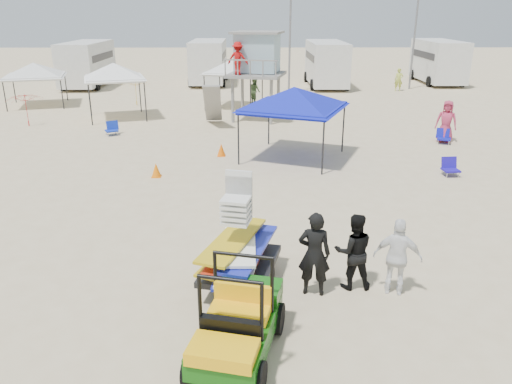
{
  "coord_description": "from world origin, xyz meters",
  "views": [
    {
      "loc": [
        0.41,
        -8.58,
        5.57
      ],
      "look_at": [
        0.5,
        3.0,
        1.3
      ],
      "focal_mm": 35.0,
      "sensor_mm": 36.0,
      "label": 1
    }
  ],
  "objects_px": {
    "surf_trailer": "(240,247)",
    "man_left": "(314,254)",
    "lifeguard_tower": "(255,56)",
    "canopy_blue": "(294,91)",
    "utility_cart": "(236,317)"
  },
  "relations": [
    {
      "from": "surf_trailer",
      "to": "man_left",
      "type": "bearing_deg",
      "value": -11.19
    },
    {
      "from": "surf_trailer",
      "to": "utility_cart",
      "type": "bearing_deg",
      "value": -90.06
    },
    {
      "from": "canopy_blue",
      "to": "man_left",
      "type": "bearing_deg",
      "value": -91.97
    },
    {
      "from": "utility_cart",
      "to": "canopy_blue",
      "type": "relative_size",
      "value": 0.55
    },
    {
      "from": "man_left",
      "to": "lifeguard_tower",
      "type": "distance_m",
      "value": 17.64
    },
    {
      "from": "surf_trailer",
      "to": "lifeguard_tower",
      "type": "bearing_deg",
      "value": 88.69
    },
    {
      "from": "man_left",
      "to": "lifeguard_tower",
      "type": "xyz_separation_m",
      "value": [
        -1.12,
        17.45,
        2.36
      ]
    },
    {
      "from": "man_left",
      "to": "lifeguard_tower",
      "type": "relative_size",
      "value": 0.41
    },
    {
      "from": "utility_cart",
      "to": "canopy_blue",
      "type": "xyz_separation_m",
      "value": [
        1.86,
        12.05,
        1.84
      ]
    },
    {
      "from": "man_left",
      "to": "canopy_blue",
      "type": "xyz_separation_m",
      "value": [
        0.35,
        10.01,
        1.74
      ]
    },
    {
      "from": "surf_trailer",
      "to": "lifeguard_tower",
      "type": "height_order",
      "value": "lifeguard_tower"
    },
    {
      "from": "surf_trailer",
      "to": "man_left",
      "type": "distance_m",
      "value": 1.55
    },
    {
      "from": "surf_trailer",
      "to": "lifeguard_tower",
      "type": "relative_size",
      "value": 0.61
    },
    {
      "from": "utility_cart",
      "to": "man_left",
      "type": "bearing_deg",
      "value": 53.21
    },
    {
      "from": "canopy_blue",
      "to": "lifeguard_tower",
      "type": "bearing_deg",
      "value": 101.17
    }
  ]
}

